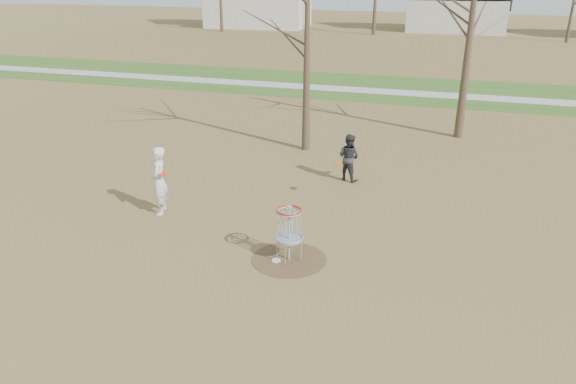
# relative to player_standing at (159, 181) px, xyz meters

# --- Properties ---
(ground) EXTENTS (160.00, 160.00, 0.00)m
(ground) POSITION_rel_player_standing_xyz_m (4.27, -1.52, -0.97)
(ground) COLOR brown
(ground) RESTS_ON ground
(green_band) EXTENTS (160.00, 8.00, 0.01)m
(green_band) POSITION_rel_player_standing_xyz_m (4.27, 19.48, -0.96)
(green_band) COLOR #2D5119
(green_band) RESTS_ON ground
(footpath) EXTENTS (160.00, 1.50, 0.01)m
(footpath) POSITION_rel_player_standing_xyz_m (4.27, 18.48, -0.95)
(footpath) COLOR #9E9E99
(footpath) RESTS_ON green_band
(dirt_circle) EXTENTS (1.80, 1.80, 0.01)m
(dirt_circle) POSITION_rel_player_standing_xyz_m (4.27, -1.52, -0.96)
(dirt_circle) COLOR #47331E
(dirt_circle) RESTS_ON ground
(player_standing) EXTENTS (0.67, 0.82, 1.94)m
(player_standing) POSITION_rel_player_standing_xyz_m (0.00, 0.00, 0.00)
(player_standing) COLOR silver
(player_standing) RESTS_ON ground
(player_throwing) EXTENTS (0.91, 0.82, 1.54)m
(player_throwing) POSITION_rel_player_standing_xyz_m (4.49, 4.21, -0.20)
(player_throwing) COLOR #2C2C30
(player_throwing) RESTS_ON ground
(disc_grounded) EXTENTS (0.22, 0.22, 0.02)m
(disc_grounded) POSITION_rel_player_standing_xyz_m (4.00, -1.70, -0.95)
(disc_grounded) COLOR silver
(disc_grounded) RESTS_ON dirt_circle
(discs_in_play) EXTENTS (4.54, 2.66, 0.07)m
(discs_in_play) POSITION_rel_player_standing_xyz_m (2.48, 1.15, 0.24)
(discs_in_play) COLOR #EC4B0C
(discs_in_play) RESTS_ON ground
(disc_golf_basket) EXTENTS (0.64, 0.64, 1.35)m
(disc_golf_basket) POSITION_rel_player_standing_xyz_m (4.27, -1.52, -0.05)
(disc_golf_basket) COLOR #9EA3AD
(disc_golf_basket) RESTS_ON ground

